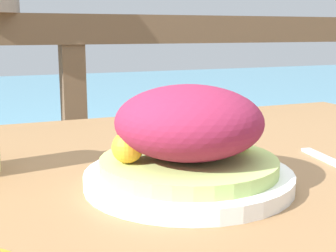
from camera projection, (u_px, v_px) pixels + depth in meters
name	position (u px, v px, depth m)	size (l,w,h in m)	color
patio_table	(199.00, 230.00, 0.67)	(1.28, 0.99, 0.73)	olive
railing_fence	(73.00, 92.00, 1.45)	(2.80, 0.08, 0.98)	brown
sea_backdrop	(15.00, 122.00, 3.82)	(12.00, 4.00, 0.39)	#568EA8
salad_plate	(189.00, 143.00, 0.60)	(0.27, 0.27, 0.13)	white
knife	(336.00, 164.00, 0.71)	(0.04, 0.18, 0.00)	silver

